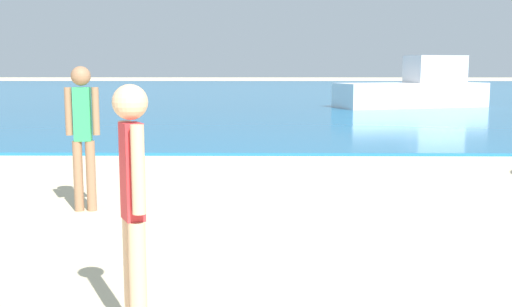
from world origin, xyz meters
name	(u,v)px	position (x,y,z in m)	size (l,w,h in m)	color
water	(267,92)	(0.00, 43.79, 0.03)	(160.00, 60.00, 0.06)	#1E6B9E
person_standing	(133,199)	(-1.00, 5.79, 0.90)	(0.21, 0.33, 1.58)	#DDAD84
person_distant	(83,130)	(-2.31, 9.28, 0.96)	(0.39, 0.22, 1.68)	#936B4C
boat_near	(416,89)	(5.92, 27.38, 0.77)	(6.37, 3.76, 2.06)	white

